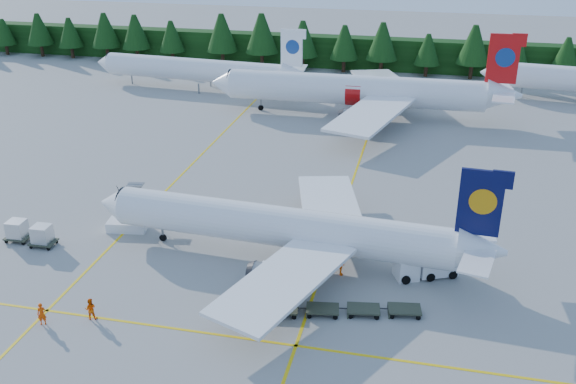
% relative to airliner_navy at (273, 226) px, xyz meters
% --- Properties ---
extents(ground, '(320.00, 320.00, 0.00)m').
position_rel_airliner_navy_xyz_m(ground, '(-1.32, -6.11, -3.15)').
color(ground, '#9D9D98').
rests_on(ground, ground).
extents(taxi_stripe_a, '(0.25, 120.00, 0.01)m').
position_rel_airliner_navy_xyz_m(taxi_stripe_a, '(-15.32, 13.89, -3.15)').
color(taxi_stripe_a, yellow).
rests_on(taxi_stripe_a, ground).
extents(taxi_stripe_b, '(0.25, 120.00, 0.01)m').
position_rel_airliner_navy_xyz_m(taxi_stripe_b, '(4.68, 13.89, -3.15)').
color(taxi_stripe_b, yellow).
rests_on(taxi_stripe_b, ground).
extents(taxi_stripe_cross, '(80.00, 0.25, 0.01)m').
position_rel_airliner_navy_xyz_m(taxi_stripe_cross, '(-1.32, -12.11, -3.15)').
color(taxi_stripe_cross, yellow).
rests_on(taxi_stripe_cross, ground).
extents(treeline_hedge, '(220.00, 4.00, 6.00)m').
position_rel_airliner_navy_xyz_m(treeline_hedge, '(-1.32, 75.89, -0.15)').
color(treeline_hedge, black).
rests_on(treeline_hedge, ground).
extents(airliner_navy, '(36.10, 29.63, 10.49)m').
position_rel_airliner_navy_xyz_m(airliner_navy, '(0.00, 0.00, 0.00)').
color(airliner_navy, white).
rests_on(airliner_navy, ground).
extents(airliner_red, '(44.89, 36.95, 13.06)m').
position_rel_airliner_navy_xyz_m(airliner_red, '(0.71, 44.31, 0.77)').
color(airliner_red, white).
rests_on(airliner_red, ground).
extents(airliner_far_left, '(38.30, 6.63, 11.13)m').
position_rel_airliner_navy_xyz_m(airliner_far_left, '(-28.53, 53.92, 0.34)').
color(airliner_far_left, white).
rests_on(airliner_far_left, ground).
extents(airstairs, '(4.03, 5.47, 3.40)m').
position_rel_airliner_navy_xyz_m(airstairs, '(-15.30, 2.37, -2.41)').
color(airstairs, white).
rests_on(airstairs, ground).
extents(service_truck, '(5.64, 3.94, 2.57)m').
position_rel_airliner_navy_xyz_m(service_truck, '(13.50, -0.17, -1.88)').
color(service_truck, silver).
rests_on(service_truck, ground).
extents(dolly_train, '(12.08, 3.98, 0.15)m').
position_rel_airliner_navy_xyz_m(dolly_train, '(7.42, -7.39, -2.68)').
color(dolly_train, '#383D2C').
rests_on(dolly_train, ground).
extents(uld_pair, '(5.20, 2.23, 1.74)m').
position_rel_airliner_navy_xyz_m(uld_pair, '(-22.89, -2.51, -1.98)').
color(uld_pair, '#383D2C').
rests_on(uld_pair, ground).
extents(crew_a, '(0.77, 0.64, 1.82)m').
position_rel_airliner_navy_xyz_m(crew_a, '(-14.60, -13.77, -2.25)').
color(crew_a, '#F24405').
rests_on(crew_a, ground).
extents(crew_b, '(1.04, 0.92, 1.79)m').
position_rel_airliner_navy_xyz_m(crew_b, '(-11.36, -12.31, -2.26)').
color(crew_b, '#F75805').
rests_on(crew_b, ground).
extents(crew_c, '(0.61, 0.83, 1.88)m').
position_rel_airliner_navy_xyz_m(crew_c, '(6.47, -1.68, -2.21)').
color(crew_c, '#FF5305').
rests_on(crew_c, ground).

